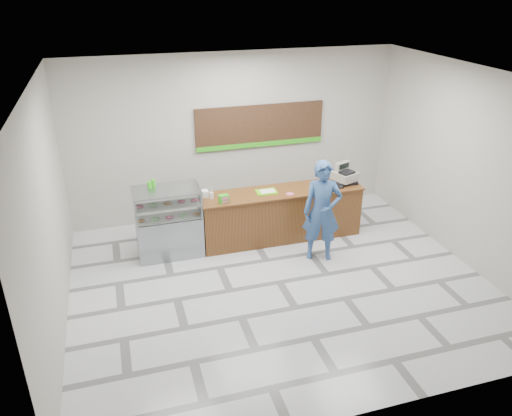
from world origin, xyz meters
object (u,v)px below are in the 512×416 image
object	(u,v)px
cash_register	(345,175)
sales_counter	(281,214)
display_case	(169,222)
serving_tray	(267,192)
customer	(322,211)

from	to	relation	value
cash_register	sales_counter	bearing A→B (deg)	161.09
sales_counter	display_case	distance (m)	2.23
display_case	serving_tray	size ratio (longest dim) A/B	3.29
cash_register	serving_tray	size ratio (longest dim) A/B	1.37
display_case	serving_tray	xyz separation A→B (m)	(1.92, 0.01, 0.37)
customer	serving_tray	bearing A→B (deg)	148.03
display_case	customer	world-z (taller)	customer
serving_tray	customer	xyz separation A→B (m)	(0.76, -0.95, -0.09)
display_case	customer	bearing A→B (deg)	-19.38
display_case	customer	xyz separation A→B (m)	(2.68, -0.94, 0.28)
sales_counter	display_case	bearing A→B (deg)	-179.99
cash_register	serving_tray	distance (m)	1.67
sales_counter	serving_tray	world-z (taller)	serving_tray
serving_tray	sales_counter	bearing A→B (deg)	-1.05
display_case	serving_tray	world-z (taller)	display_case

